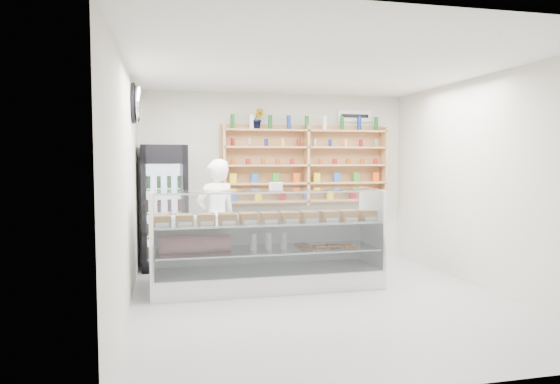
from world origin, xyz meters
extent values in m
plane|color=#A8A8AD|center=(0.00, 0.00, 0.00)|extent=(5.00, 5.00, 0.00)
plane|color=white|center=(0.00, 0.00, 2.80)|extent=(5.00, 5.00, 0.00)
plane|color=beige|center=(0.00, 2.50, 1.40)|extent=(4.50, 0.00, 4.50)
plane|color=beige|center=(0.00, -2.50, 1.40)|extent=(4.50, 0.00, 4.50)
plane|color=beige|center=(-2.25, 0.00, 1.40)|extent=(0.00, 5.00, 5.00)
plane|color=beige|center=(2.25, 0.00, 1.40)|extent=(0.00, 5.00, 5.00)
cube|color=white|center=(-0.52, 0.64, 0.13)|extent=(3.01, 0.85, 0.25)
cube|color=white|center=(-0.52, 1.04, 0.57)|extent=(3.01, 0.05, 0.63)
cube|color=silver|center=(-0.52, 0.64, 0.51)|extent=(2.89, 0.75, 0.02)
cube|color=silver|center=(-0.52, 0.64, 0.88)|extent=(2.95, 0.78, 0.02)
cube|color=silver|center=(-0.52, 0.23, 0.78)|extent=(2.95, 0.12, 1.05)
cube|color=silver|center=(-0.52, 0.59, 1.30)|extent=(2.95, 0.60, 0.01)
imported|color=white|center=(-1.12, 1.39, 0.85)|extent=(0.74, 0.63, 1.71)
cube|color=black|center=(-1.85, 2.14, 0.96)|extent=(0.72, 0.71, 1.92)
cube|color=#37053C|center=(-1.87, 1.82, 1.78)|extent=(0.68, 0.06, 0.27)
cube|color=silver|center=(-1.87, 1.81, 0.87)|extent=(0.58, 0.04, 1.52)
cube|color=tan|center=(-0.90, 2.34, 1.59)|extent=(0.04, 0.28, 1.33)
cube|color=tan|center=(0.50, 2.34, 1.59)|extent=(0.04, 0.28, 1.33)
cube|color=tan|center=(1.90, 2.34, 1.59)|extent=(0.04, 0.28, 1.33)
cube|color=tan|center=(0.50, 2.34, 1.00)|extent=(2.80, 0.28, 0.03)
cube|color=tan|center=(0.50, 2.34, 1.30)|extent=(2.80, 0.28, 0.03)
cube|color=tan|center=(0.50, 2.34, 1.60)|extent=(2.80, 0.28, 0.03)
cube|color=tan|center=(0.50, 2.34, 1.90)|extent=(2.80, 0.28, 0.03)
cube|color=tan|center=(0.50, 2.34, 2.18)|extent=(2.80, 0.28, 0.03)
imported|color=#1E6626|center=(-0.33, 2.34, 2.36)|extent=(0.21, 0.18, 0.33)
ellipsoid|color=silver|center=(-2.17, 1.20, 2.45)|extent=(0.15, 0.50, 0.50)
cube|color=white|center=(1.40, 2.47, 2.45)|extent=(0.62, 0.03, 0.20)
camera|label=1|loc=(-1.82, -5.76, 1.73)|focal=32.00mm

